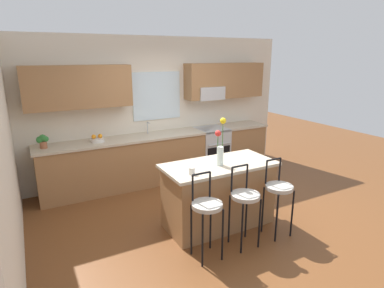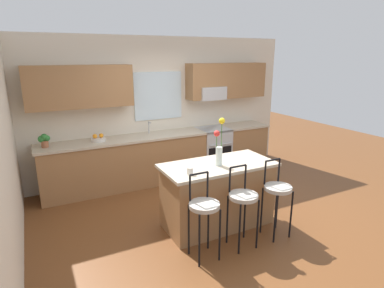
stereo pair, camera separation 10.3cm
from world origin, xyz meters
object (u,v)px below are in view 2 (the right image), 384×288
object	(u,v)px
kitchen_island	(218,194)
bar_stool_near	(204,209)
bar_stool_far	(277,191)
mug_ceramic	(190,171)
oven_range	(213,150)
fruit_bowl_oranges	(98,139)
potted_plant_small	(44,140)
bar_stool_middle	(243,200)
flower_vase	(219,146)

from	to	relation	value
kitchen_island	bar_stool_near	xyz separation A→B (m)	(-0.55, -0.59, 0.17)
bar_stool_far	mug_ceramic	world-z (taller)	bar_stool_far
oven_range	kitchen_island	world-z (taller)	same
fruit_bowl_oranges	mug_ceramic	bearing A→B (deg)	-71.80
mug_ceramic	fruit_bowl_oranges	distance (m)	2.25
fruit_bowl_oranges	potted_plant_small	xyz separation A→B (m)	(-0.85, 0.00, 0.08)
mug_ceramic	bar_stool_near	bearing A→B (deg)	-93.54
oven_range	bar_stool_far	distance (m)	2.58
bar_stool_middle	flower_vase	distance (m)	0.77
bar_stool_near	potted_plant_small	xyz separation A→B (m)	(-1.52, 2.55, 0.41)
mug_ceramic	fruit_bowl_oranges	bearing A→B (deg)	108.20
bar_stool_far	fruit_bowl_oranges	xyz separation A→B (m)	(-1.78, 2.55, 0.33)
bar_stool_near	bar_stool_far	distance (m)	1.10
kitchen_island	potted_plant_small	size ratio (longest dim) A/B	6.97
bar_stool_middle	bar_stool_far	distance (m)	0.55
oven_range	bar_stool_middle	bearing A→B (deg)	-112.68
kitchen_island	flower_vase	size ratio (longest dim) A/B	2.42
kitchen_island	flower_vase	distance (m)	0.72
bar_stool_near	mug_ceramic	size ratio (longest dim) A/B	11.58
oven_range	mug_ceramic	size ratio (longest dim) A/B	10.22
kitchen_island	potted_plant_small	xyz separation A→B (m)	(-2.07, 1.96, 0.58)
bar_stool_near	potted_plant_small	size ratio (longest dim) A/B	4.63
mug_ceramic	kitchen_island	bearing A→B (deg)	18.95
kitchen_island	potted_plant_small	distance (m)	2.91
oven_range	bar_stool_far	bearing A→B (deg)	-101.31
bar_stool_near	bar_stool_far	world-z (taller)	same
oven_range	bar_stool_far	world-z (taller)	bar_stool_far
kitchen_island	bar_stool_far	bearing A→B (deg)	-47.17
flower_vase	mug_ceramic	distance (m)	0.56
kitchen_island	bar_stool_near	distance (m)	0.83
oven_range	flower_vase	xyz separation A→B (m)	(-1.08, -1.99, 0.73)
bar_stool_far	mug_ceramic	bearing A→B (deg)	158.97
bar_stool_near	flower_vase	distance (m)	0.93
bar_stool_far	flower_vase	size ratio (longest dim) A/B	1.61
potted_plant_small	fruit_bowl_oranges	bearing A→B (deg)	-0.09
bar_stool_near	bar_stool_far	xyz separation A→B (m)	(1.10, 0.00, 0.00)
fruit_bowl_oranges	potted_plant_small	size ratio (longest dim) A/B	1.07
kitchen_island	bar_stool_middle	world-z (taller)	bar_stool_middle
bar_stool_middle	kitchen_island	bearing A→B (deg)	90.00
flower_vase	potted_plant_small	distance (m)	2.87
fruit_bowl_oranges	potted_plant_small	bearing A→B (deg)	179.91
fruit_bowl_oranges	oven_range	bearing A→B (deg)	-0.62
bar_stool_near	flower_vase	world-z (taller)	flower_vase
oven_range	bar_stool_near	distance (m)	3.00
bar_stool_far	fruit_bowl_oranges	bearing A→B (deg)	124.88
oven_range	flower_vase	distance (m)	2.38
potted_plant_small	mug_ceramic	bearing A→B (deg)	-54.05
kitchen_island	bar_stool_near	world-z (taller)	bar_stool_near
bar_stool_near	bar_stool_middle	world-z (taller)	same
oven_range	mug_ceramic	world-z (taller)	mug_ceramic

